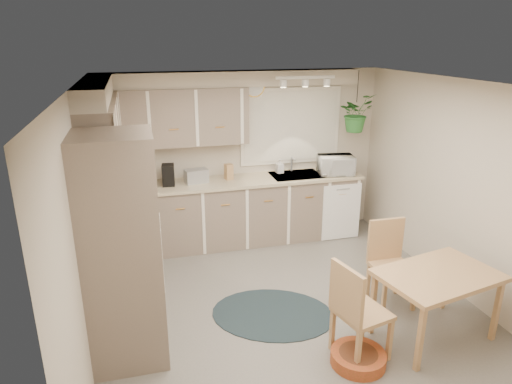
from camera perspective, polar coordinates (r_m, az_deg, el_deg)
The scene contains 35 objects.
floor at distance 5.21m, azimuth 4.11°, elevation -14.06°, with size 4.20×4.20×0.00m, color slate.
ceiling at distance 4.40m, azimuth 4.85°, elevation 13.23°, with size 4.20×4.20×0.00m, color silver.
wall_back at distance 6.60m, azimuth -1.55°, elevation 4.56°, with size 4.00×0.04×2.40m, color #BCB09B.
wall_front at distance 2.98m, azimuth 18.27°, elevation -15.23°, with size 4.00×0.04×2.40m, color #BCB09B.
wall_left at distance 4.46m, azimuth -20.66°, elevation -3.79°, with size 0.04×4.20×2.40m, color #BCB09B.
wall_right at distance 5.63m, azimuth 24.06°, elevation 0.37°, with size 0.04×4.20×2.40m, color #BCB09B.
base_cab_left at distance 5.54m, azimuth -15.92°, elevation -7.34°, with size 0.60×1.85×0.90m, color #7E6D5E.
base_cab_back at distance 6.51m, azimuth -2.60°, elevation -2.60°, with size 3.60×0.60×0.90m, color #7E6D5E.
counter_left at distance 5.35m, azimuth -16.26°, elevation -2.80°, with size 0.64×1.89×0.04m, color tan.
counter_back at distance 6.34m, azimuth -2.64°, elevation 1.32°, with size 3.64×0.64×0.04m, color tan.
oven_stack at distance 4.15m, azimuth -16.37°, elevation -7.29°, with size 0.65×0.65×2.10m, color #7E6D5E.
wall_oven_face at distance 4.15m, azimuth -11.93°, elevation -6.93°, with size 0.02×0.56×0.58m, color white.
upper_cab_left at distance 5.23m, azimuth -18.63°, elevation 6.84°, with size 0.35×2.00×0.75m, color #7E6D5E.
upper_cab_back at distance 6.15m, azimuth -10.44°, elevation 9.16°, with size 2.00×0.35×0.75m, color #7E6D5E.
soffit_left at distance 5.16m, azimuth -19.46°, elevation 11.96°, with size 0.30×2.00×0.20m, color #BCB09B.
soffit_back at distance 6.23m, azimuth -3.16°, elevation 13.96°, with size 3.60×0.30×0.20m, color #BCB09B.
cooktop at distance 4.81m, azimuth -16.23°, elevation -4.97°, with size 0.52×0.58×0.02m, color white.
range_hood at distance 4.65m, azimuth -16.98°, elevation 0.16°, with size 0.40×0.60×0.14m, color white.
window_blinds at distance 6.68m, azimuth 4.39°, elevation 8.20°, with size 1.40×0.02×1.00m, color white.
window_frame at distance 6.68m, azimuth 4.36°, elevation 8.21°, with size 1.50×0.02×1.10m, color silver.
sink at distance 6.59m, azimuth 5.01°, elevation 1.78°, with size 0.70×0.48×0.10m, color #A6A9AD.
dishwasher_front at distance 6.70m, azimuth 10.63°, elevation -2.49°, with size 0.58×0.01×0.83m, color white.
track_light_bar at distance 6.09m, azimuth 6.21°, elevation 14.06°, with size 0.80×0.04×0.04m, color white.
wall_clock at distance 6.43m, azimuth -0.23°, elevation 13.07°, with size 0.30×0.30×0.03m, color gold.
dining_table at distance 4.89m, azimuth 21.39°, elevation -13.02°, with size 1.11×0.74×0.70m, color #AA7D55.
chair_left at distance 4.37m, azimuth 13.19°, elevation -14.17°, with size 0.45×0.45×0.96m, color #AA7D55.
chair_back at distance 5.23m, azimuth 16.74°, elevation -8.82°, with size 0.44×0.44×0.94m, color #AA7D55.
braided_rug at distance 5.07m, azimuth 2.11°, elevation -14.97°, with size 1.31×0.98×0.01m, color black.
pet_bed at distance 4.50m, azimuth 12.64°, elevation -19.59°, with size 0.50×0.50×0.12m, color #B83F24.
microwave at distance 6.66m, azimuth 9.96°, elevation 3.60°, with size 0.50×0.27×0.34m, color white.
soap_bottle at distance 6.64m, azimuth 2.98°, elevation 2.76°, with size 0.10×0.21×0.10m, color white.
hanging_plant at distance 6.64m, azimuth 12.35°, elevation 9.13°, with size 0.48×0.53×0.41m, color #296829.
coffee_maker at distance 6.18m, azimuth -10.91°, elevation 2.11°, with size 0.16×0.19×0.28m, color black.
toaster at distance 6.25m, azimuth -7.46°, elevation 2.01°, with size 0.31×0.17×0.19m, color #A6A9AD.
knife_block at distance 6.34m, azimuth -3.43°, elevation 2.55°, with size 0.10×0.10×0.22m, color #AA7D55.
Camera 1 is at (-1.47, -4.12, 2.82)m, focal length 32.00 mm.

